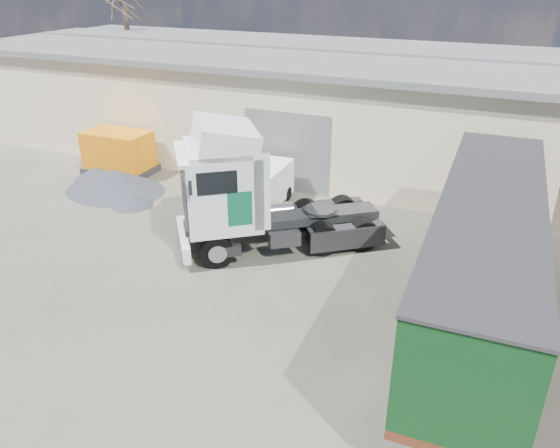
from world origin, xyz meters
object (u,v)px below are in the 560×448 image
at_px(tractor_unit, 247,196).
at_px(box_trailer, 484,251).
at_px(panel_van, 256,191).
at_px(orange_skip, 119,155).

xyz_separation_m(tractor_unit, box_trailer, (7.98, -1.72, 0.41)).
height_order(panel_van, orange_skip, orange_skip).
bearing_deg(box_trailer, panel_van, 151.31).
distance_m(box_trailer, orange_skip, 18.44).
xyz_separation_m(tractor_unit, orange_skip, (-9.33, 4.47, -1.12)).
height_order(box_trailer, panel_van, box_trailer).
height_order(tractor_unit, box_trailer, tractor_unit).
bearing_deg(orange_skip, box_trailer, -20.94).
bearing_deg(panel_van, box_trailer, -28.95).
xyz_separation_m(box_trailer, orange_skip, (-17.30, 6.19, -1.54)).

